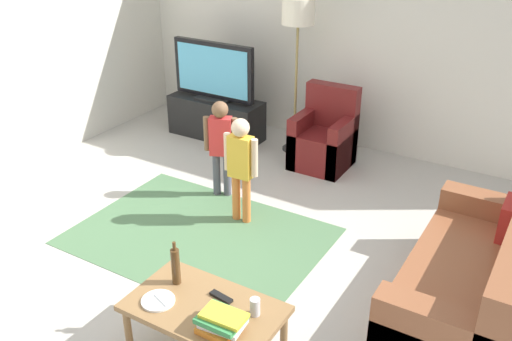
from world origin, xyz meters
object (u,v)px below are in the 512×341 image
book_stack (222,322)px  couch (477,284)px  plate (158,301)px  floor_lamp (298,20)px  soda_can (255,307)px  child_center (241,161)px  child_near_tv (221,140)px  tv (214,72)px  tv_remote (221,297)px  tv_stand (216,118)px  coffee_table (205,312)px  bottle (176,266)px  armchair (325,140)px

book_stack → couch: bearing=49.8°
book_stack → plate: (-0.50, 0.00, -0.05)m
floor_lamp → soda_can: size_ratio=14.83×
child_center → book_stack: bearing=-61.0°
child_near_tv → child_center: 0.54m
tv → soda_can: 3.88m
plate → book_stack: bearing=-0.2°
couch → tv_remote: 1.84m
tv_remote → soda_can: bearing=4.2°
tv_stand → tv: tv is taller
tv_remote → soda_can: size_ratio=1.42×
child_center → soda_can: 1.83m
couch → coffee_table: bearing=-137.4°
floor_lamp → bottle: bearing=-76.6°
armchair → plate: armchair is taller
child_near_tv → coffee_table: child_near_tv is taller
tv → child_center: (1.36, -1.53, -0.23)m
tv_stand → couch: size_ratio=0.67×
armchair → child_near_tv: child_near_tv is taller
tv_stand → tv_remote: bearing=-54.7°
child_center → coffee_table: 1.77m
plate → coffee_table: bearing=23.2°
tv → plate: size_ratio=5.00×
child_near_tv → tv_stand: bearing=126.8°
tv → book_stack: bearing=-54.6°
bottle → tv_remote: bottle is taller
tv_remote → soda_can: 0.28m
soda_can → child_near_tv: bearing=129.4°
coffee_table → book_stack: book_stack is taller
book_stack → coffee_table: bearing=150.9°
tv → bottle: tv is taller
floor_lamp → coffee_table: size_ratio=1.78×
child_near_tv → bottle: (0.87, -1.81, -0.05)m
book_stack → bottle: (-0.52, 0.22, 0.08)m
armchair → child_center: (-0.15, -1.51, 0.32)m
floor_lamp → soda_can: bearing=-66.6°
plate → armchair: bearing=95.3°
couch → armchair: size_ratio=2.00×
coffee_table → plate: (-0.28, -0.12, 0.06)m
couch → floor_lamp: (-2.50, 1.97, 1.25)m
tv_stand → armchair: 1.51m
tv → book_stack: size_ratio=3.75×
tv_remote → armchair: bearing=110.3°
tv → couch: size_ratio=0.61×
tv_stand → couch: 3.97m
armchair → tv_remote: 3.05m
armchair → coffee_table: size_ratio=0.90×
couch → plate: size_ratio=8.18×
tv → child_center: size_ratio=1.07×
coffee_table → book_stack: (0.22, -0.12, 0.11)m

